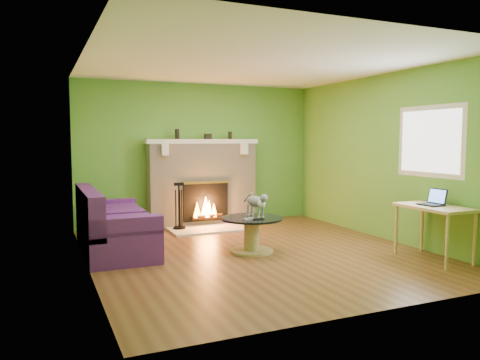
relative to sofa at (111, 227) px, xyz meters
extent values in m
plane|color=brown|center=(1.86, -0.86, -0.35)|extent=(5.00, 5.00, 0.00)
plane|color=white|center=(1.86, -0.86, 2.25)|extent=(5.00, 5.00, 0.00)
plane|color=#4C9530|center=(1.86, 1.64, 0.95)|extent=(5.00, 0.00, 5.00)
plane|color=#4C9530|center=(1.86, -3.36, 0.95)|extent=(5.00, 0.00, 5.00)
plane|color=#4C9530|center=(-0.39, -0.86, 0.95)|extent=(0.00, 5.00, 5.00)
plane|color=#4C9530|center=(4.11, -0.86, 0.95)|extent=(0.00, 5.00, 5.00)
plane|color=silver|center=(4.10, -1.76, 1.20)|extent=(0.00, 1.20, 1.20)
plane|color=white|center=(4.09, -1.76, 1.20)|extent=(0.00, 1.06, 1.06)
cube|color=#BDB29D|center=(1.86, 1.47, 0.40)|extent=(2.00, 0.35, 1.50)
cube|color=black|center=(1.86, 1.28, 0.09)|extent=(0.85, 0.03, 0.68)
cube|color=#BD8D2F|center=(1.86, 1.27, 0.45)|extent=(0.91, 0.02, 0.04)
cylinder|color=black|center=(1.86, 1.24, -0.19)|extent=(0.55, 0.07, 0.07)
cube|color=white|center=(1.86, 1.44, 1.19)|extent=(2.10, 0.28, 0.08)
cube|color=white|center=(1.11, 1.25, 1.05)|extent=(0.12, 0.10, 0.20)
cube|color=white|center=(2.61, 1.25, 1.05)|extent=(0.12, 0.10, 0.20)
cube|color=beige|center=(1.86, 0.94, -0.33)|extent=(1.50, 0.75, 0.03)
cube|color=white|center=(1.86, 1.44, 1.19)|extent=(2.10, 0.28, 0.08)
cube|color=#491B68|center=(0.06, -0.01, -0.12)|extent=(0.90, 1.99, 0.45)
cube|color=#491B68|center=(-0.29, -0.01, 0.27)|extent=(0.20, 1.99, 0.56)
cube|color=#491B68|center=(0.06, -0.90, 0.16)|extent=(0.90, 0.20, 0.23)
cube|color=#491B68|center=(0.06, 0.89, 0.16)|extent=(0.90, 0.20, 0.23)
cube|color=#491B68|center=(0.11, -0.57, 0.16)|extent=(0.72, 0.53, 0.12)
cube|color=#491B68|center=(0.11, 0.09, 0.16)|extent=(0.72, 0.53, 0.12)
cube|color=#491B68|center=(0.11, 0.66, 0.16)|extent=(0.72, 0.53, 0.12)
cylinder|color=tan|center=(1.80, -0.83, -0.33)|extent=(0.61, 0.61, 0.03)
cylinder|color=tan|center=(1.80, -0.83, -0.10)|extent=(0.22, 0.22, 0.42)
cylinder|color=black|center=(1.80, -0.83, 0.13)|extent=(0.87, 0.87, 0.03)
cube|color=tan|center=(3.81, -2.16, 0.35)|extent=(0.56, 0.97, 0.04)
cylinder|color=tan|center=(3.58, -2.60, -0.01)|extent=(0.04, 0.04, 0.68)
cylinder|color=tan|center=(4.04, -2.60, -0.01)|extent=(0.04, 0.04, 0.68)
cylinder|color=tan|center=(3.58, -1.73, -0.01)|extent=(0.04, 0.04, 0.68)
cylinder|color=tan|center=(4.04, -1.73, -0.01)|extent=(0.04, 0.04, 0.68)
cube|color=gray|center=(1.70, -0.95, 0.15)|extent=(0.18, 0.09, 0.02)
cube|color=black|center=(1.82, -1.01, 0.15)|extent=(0.16, 0.05, 0.02)
cylinder|color=black|center=(1.39, 1.47, 1.32)|extent=(0.08, 0.08, 0.18)
cylinder|color=black|center=(2.41, 1.47, 1.30)|extent=(0.07, 0.07, 0.14)
cube|color=black|center=(1.98, 1.47, 1.28)|extent=(0.12, 0.08, 0.10)
camera|label=1|loc=(-0.91, -6.68, 1.23)|focal=35.00mm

